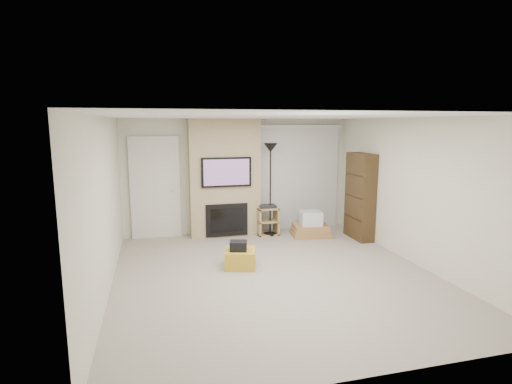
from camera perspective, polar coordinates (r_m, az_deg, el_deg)
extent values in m
cube|color=#A29689|center=(6.55, 2.66, -11.70)|extent=(5.00, 5.50, 0.00)
cube|color=white|center=(6.10, 2.85, 10.72)|extent=(5.00, 5.50, 0.00)
cube|color=beige|center=(8.84, -2.50, 2.28)|extent=(5.00, 0.00, 2.50)
cube|color=beige|center=(3.75, 15.36, -8.37)|extent=(5.00, 0.00, 2.50)
cube|color=beige|center=(5.98, -20.81, -1.93)|extent=(0.00, 5.50, 2.50)
cube|color=beige|center=(7.33, 21.77, 0.06)|extent=(0.00, 5.50, 2.50)
cube|color=silver|center=(6.99, 4.06, 10.55)|extent=(0.35, 0.18, 0.01)
cube|color=gold|center=(6.84, -2.24, -9.44)|extent=(0.61, 0.61, 0.30)
cube|color=black|center=(6.73, -2.53, -7.69)|extent=(0.33, 0.29, 0.16)
cube|color=tan|center=(8.58, -4.51, 2.03)|extent=(1.50, 0.40, 2.50)
cube|color=black|center=(8.34, -4.25, 2.85)|extent=(1.05, 0.06, 0.62)
cube|color=#54375A|center=(8.30, -4.21, 2.82)|extent=(0.96, 0.00, 0.54)
cube|color=black|center=(8.54, -4.19, -4.01)|extent=(0.90, 0.04, 0.70)
cube|color=black|center=(8.52, -4.17, -4.05)|extent=(0.70, 0.02, 0.50)
cube|color=silver|center=(8.64, -14.20, 0.61)|extent=(1.02, 0.08, 2.14)
cube|color=#B0AA9C|center=(8.66, -14.18, 0.33)|extent=(0.90, 0.05, 2.05)
cylinder|color=silver|center=(8.62, -11.92, 0.20)|extent=(0.07, 0.06, 0.07)
cube|color=silver|center=(9.10, 6.30, 9.26)|extent=(1.98, 0.10, 0.08)
cube|color=silver|center=(9.19, 6.14, 1.86)|extent=(1.90, 0.03, 2.29)
cylinder|color=black|center=(8.77, 2.02, -6.01)|extent=(0.30, 0.30, 0.03)
cylinder|color=black|center=(8.57, 2.06, 0.00)|extent=(0.03, 0.03, 1.85)
cone|color=black|center=(8.46, 2.10, 6.35)|extent=(0.30, 0.30, 0.19)
cube|color=tan|center=(8.68, 0.33, -4.24)|extent=(0.04, 0.38, 0.60)
cube|color=tan|center=(8.79, 2.92, -4.07)|extent=(0.04, 0.38, 0.60)
cube|color=tan|center=(8.81, 1.62, -5.96)|extent=(0.45, 0.38, 0.03)
cube|color=tan|center=(8.73, 1.63, -4.16)|extent=(0.45, 0.38, 0.03)
cube|color=tan|center=(8.67, 1.64, -2.33)|extent=(0.45, 0.38, 0.03)
cube|color=black|center=(8.66, 1.64, -2.03)|extent=(0.35, 0.25, 0.06)
cube|color=#A67949|center=(8.77, 7.79, -5.92)|extent=(0.88, 0.72, 0.09)
cube|color=#A67949|center=(8.74, 7.80, -5.39)|extent=(0.84, 0.67, 0.08)
cube|color=#A67949|center=(8.72, 7.81, -4.89)|extent=(0.79, 0.63, 0.08)
cube|color=silver|center=(8.68, 7.84, -3.70)|extent=(0.49, 0.45, 0.29)
cube|color=#332413|center=(8.60, 14.65, -0.60)|extent=(0.30, 0.80, 1.80)
cube|color=#332413|center=(8.68, 14.41, -3.52)|extent=(0.26, 0.72, 0.02)
cube|color=#332413|center=(8.59, 14.53, -0.60)|extent=(0.26, 0.72, 0.02)
cube|color=#332413|center=(8.53, 14.66, 2.37)|extent=(0.26, 0.72, 0.02)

